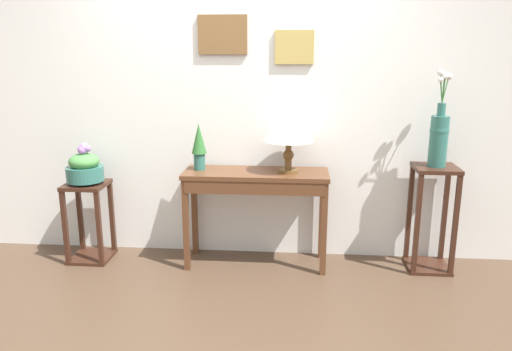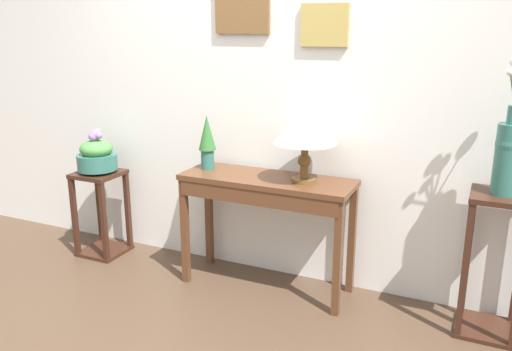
{
  "view_description": "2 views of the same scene",
  "coord_description": "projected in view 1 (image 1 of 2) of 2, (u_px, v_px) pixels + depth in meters",
  "views": [
    {
      "loc": [
        0.45,
        -2.57,
        1.7
      ],
      "look_at": [
        0.13,
        1.26,
        0.72
      ],
      "focal_mm": 34.7,
      "sensor_mm": 36.0,
      "label": 1
    },
    {
      "loc": [
        1.43,
        -1.82,
        1.72
      ],
      "look_at": [
        0.01,
        1.28,
        0.74
      ],
      "focal_mm": 36.95,
      "sensor_mm": 36.0,
      "label": 2
    }
  ],
  "objects": [
    {
      "name": "pedestal_stand_left",
      "position": [
        89.0,
        222.0,
        4.07
      ],
      "size": [
        0.33,
        0.33,
        0.66
      ],
      "color": "#381E14",
      "rests_on": "ground"
    },
    {
      "name": "potted_plant_on_console",
      "position": [
        199.0,
        144.0,
        3.88
      ],
      "size": [
        0.12,
        0.12,
        0.37
      ],
      "color": "#2D665B",
      "rests_on": "console_table"
    },
    {
      "name": "back_wall_with_art",
      "position": [
        242.0,
        88.0,
        4.0
      ],
      "size": [
        9.0,
        0.13,
        2.8
      ],
      "color": "silver",
      "rests_on": "ground"
    },
    {
      "name": "ground_plane",
      "position": [
        217.0,
        345.0,
        2.94
      ],
      "size": [
        12.0,
        12.0,
        0.01
      ],
      "primitive_type": "cube",
      "color": "#4C3828"
    },
    {
      "name": "planter_bowl_wide_left",
      "position": [
        85.0,
        168.0,
        3.96
      ],
      "size": [
        0.3,
        0.3,
        0.33
      ],
      "color": "#2D665B",
      "rests_on": "pedestal_stand_left"
    },
    {
      "name": "pedestal_stand_right",
      "position": [
        431.0,
        218.0,
        3.87
      ],
      "size": [
        0.33,
        0.33,
        0.84
      ],
      "color": "#381E14",
      "rests_on": "ground"
    },
    {
      "name": "console_table",
      "position": [
        256.0,
        187.0,
        3.88
      ],
      "size": [
        1.13,
        0.4,
        0.78
      ],
      "color": "#56331E",
      "rests_on": "ground"
    },
    {
      "name": "table_lamp",
      "position": [
        289.0,
        127.0,
        3.76
      ],
      "size": [
        0.39,
        0.39,
        0.48
      ],
      "color": "brown",
      "rests_on": "console_table"
    },
    {
      "name": "flower_vase_tall_right",
      "position": [
        439.0,
        134.0,
        3.71
      ],
      "size": [
        0.15,
        0.16,
        0.73
      ],
      "color": "#2D665B",
      "rests_on": "pedestal_stand_right"
    }
  ]
}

